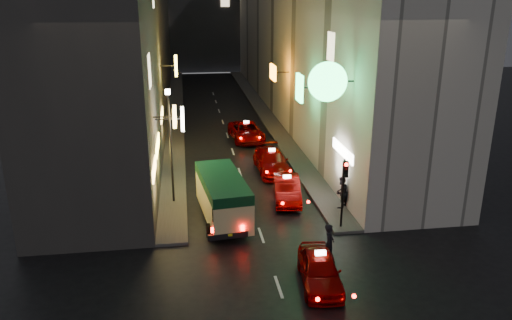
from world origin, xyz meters
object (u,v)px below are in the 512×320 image
traffic_light (344,179)px  taxi_near (320,267)px  minibus (222,193)px  pedestrian_crossing (329,241)px  lamp_post (170,139)px

traffic_light → taxi_near: bearing=-117.7°
taxi_near → traffic_light: (2.34, 4.47, 1.93)m
minibus → traffic_light: (5.68, -1.99, 1.18)m
taxi_near → pedestrian_crossing: pedestrian_crossing is taller
minibus → traffic_light: traffic_light is taller
pedestrian_crossing → taxi_near: bearing=175.9°
pedestrian_crossing → traffic_light: bearing=-3.6°
taxi_near → lamp_post: size_ratio=0.79×
minibus → taxi_near: (3.33, -6.46, -0.75)m
taxi_near → lamp_post: 11.14m
taxi_near → minibus: bearing=117.3°
minibus → pedestrian_crossing: bearing=-49.5°
taxi_near → pedestrian_crossing: 1.81m
pedestrian_crossing → traffic_light: traffic_light is taller
taxi_near → pedestrian_crossing: bearing=62.0°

